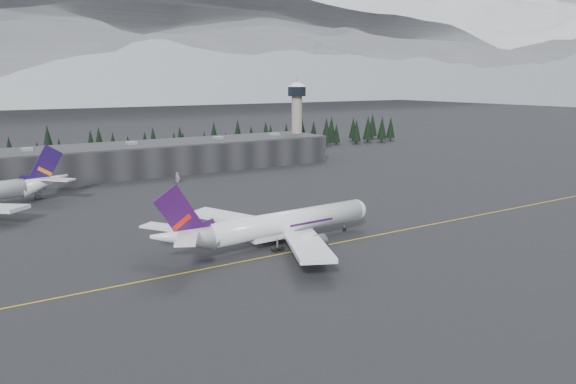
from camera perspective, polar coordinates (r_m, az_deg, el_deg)
ground at (r=139.48m, az=4.48°, el=-5.00°), size 1400.00×1400.00×0.00m
taxiline at (r=137.97m, az=4.98°, el=-5.18°), size 400.00×0.40×0.02m
terminal at (r=247.32m, az=-13.34°, el=3.43°), size 160.00×30.00×12.60m
control_tower at (r=282.09m, az=0.91°, el=8.18°), size 10.00×10.00×37.70m
treeline at (r=282.08m, az=-15.90°, el=4.50°), size 360.00×20.00×15.00m
jet_main at (r=133.79m, az=-1.68°, el=-3.45°), size 60.56×55.82×17.80m
gse_vehicle_a at (r=205.10m, az=-24.05°, el=-0.43°), size 2.71×5.47×1.49m
gse_vehicle_b at (r=220.76m, az=-11.11°, el=1.12°), size 4.13×1.94×1.37m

